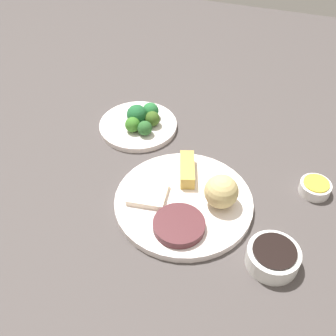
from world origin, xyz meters
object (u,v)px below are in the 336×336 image
object	(u,v)px
main_plate	(184,202)
broccoli_plate	(138,126)
sauce_ramekin_hot_mustard	(315,188)
soy_sauce_bowl	(273,257)

from	to	relation	value
main_plate	broccoli_plate	bearing A→B (deg)	-48.73
sauce_ramekin_hot_mustard	broccoli_plate	bearing A→B (deg)	-11.01
main_plate	soy_sauce_bowl	xyz separation A→B (m)	(-0.20, 0.09, 0.01)
main_plate	soy_sauce_bowl	bearing A→B (deg)	156.47
soy_sauce_bowl	sauce_ramekin_hot_mustard	world-z (taller)	soy_sauce_bowl
soy_sauce_bowl	broccoli_plate	bearing A→B (deg)	-37.86
broccoli_plate	soy_sauce_bowl	world-z (taller)	soy_sauce_bowl
soy_sauce_bowl	sauce_ramekin_hot_mustard	bearing A→B (deg)	-106.09
main_plate	sauce_ramekin_hot_mustard	xyz separation A→B (m)	(-0.26, -0.13, 0.00)
soy_sauce_bowl	sauce_ramekin_hot_mustard	distance (m)	0.22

